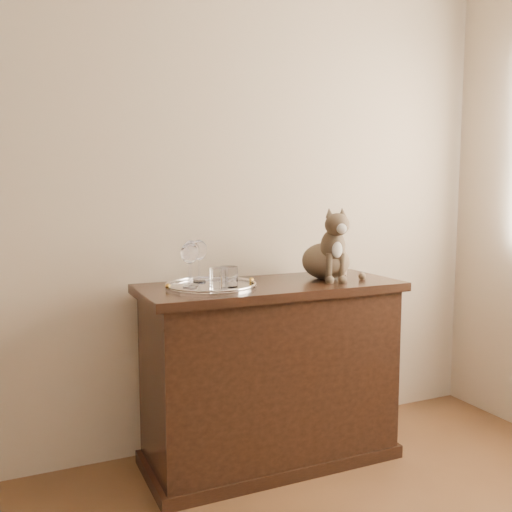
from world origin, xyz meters
The scene contains 9 objects.
wall_back centered at (0.00, 2.25, 1.35)m, with size 4.00×0.10×2.70m, color #BFA98F.
sideboard centered at (0.60, 1.94, 0.42)m, with size 1.20×0.50×0.85m, color black, non-canonical shape.
tray centered at (0.32, 1.96, 0.85)m, with size 0.40×0.40×0.01m, color white.
wine_glass_a centered at (0.24, 1.99, 0.96)m, with size 0.08×0.08×0.20m, color white, non-canonical shape.
wine_glass_b centered at (0.30, 2.06, 0.95)m, with size 0.07×0.07×0.19m, color silver, non-canonical shape.
wine_glass_c centered at (0.22, 1.95, 0.96)m, with size 0.07×0.07×0.20m, color white, non-canonical shape.
tumbler_a centered at (0.37, 1.88, 0.90)m, with size 0.08×0.08×0.09m, color white.
tumbler_b centered at (0.32, 1.86, 0.90)m, with size 0.08×0.08×0.09m, color white.
cat centered at (0.90, 1.95, 1.02)m, with size 0.34×0.32×0.35m, color #4B3C2D, non-canonical shape.
Camera 1 is at (-0.52, -0.38, 1.28)m, focal length 40.00 mm.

